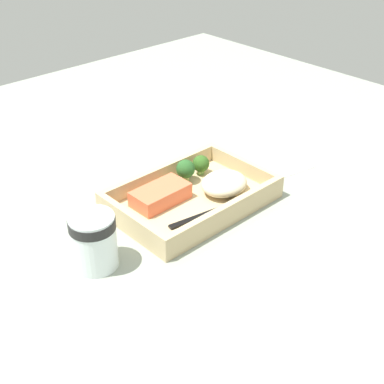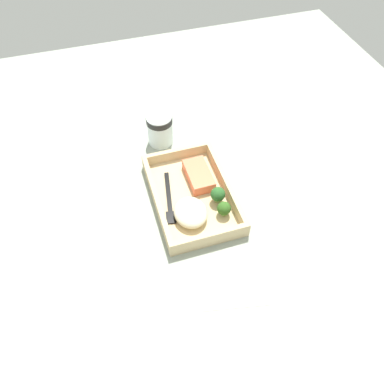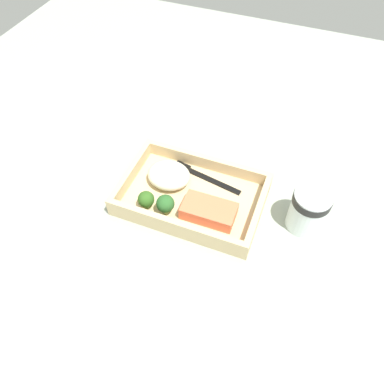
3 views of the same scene
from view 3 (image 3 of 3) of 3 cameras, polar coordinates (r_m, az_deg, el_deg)
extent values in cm
cube|color=gray|center=(77.68, 0.00, -1.71)|extent=(160.00, 160.00, 2.00)
cube|color=#CBB182|center=(76.42, 0.00, -0.99)|extent=(28.43, 18.77, 1.20)
cube|color=#CBB182|center=(80.21, 2.27, 4.57)|extent=(28.43, 1.20, 3.07)
cube|color=#CBB182|center=(69.96, -2.61, -5.21)|extent=(28.43, 1.20, 3.07)
cube|color=#CBB182|center=(72.87, 10.05, -2.99)|extent=(1.20, 16.37, 3.07)
cube|color=#CBB182|center=(78.96, -9.26, 2.79)|extent=(1.20, 16.37, 3.07)
cube|color=#F66E47|center=(72.05, 2.58, -2.92)|extent=(10.42, 5.77, 2.88)
ellipsoid|color=beige|center=(77.38, -3.55, 2.56)|extent=(8.94, 7.79, 3.65)
cylinder|color=#75A552|center=(74.45, -6.90, -1.85)|extent=(1.25, 1.25, 1.38)
sphere|color=#315C1E|center=(73.20, -7.02, -1.10)|extent=(3.29, 3.29, 3.29)
cylinder|color=#8AA25A|center=(73.11, -4.01, -2.65)|extent=(1.35, 1.35, 1.73)
sphere|color=#285A25|center=(71.64, -4.09, -1.78)|extent=(3.56, 3.56, 3.56)
cube|color=black|center=(78.39, 3.32, 1.64)|extent=(12.40, 3.28, 0.44)
cube|color=black|center=(81.02, -1.56, 3.85)|extent=(3.74, 2.77, 0.44)
cylinder|color=white|center=(73.07, 17.26, -2.70)|extent=(6.85, 6.85, 8.97)
cylinder|color=black|center=(70.57, 17.88, -1.12)|extent=(7.06, 7.06, 1.61)
cube|color=white|center=(84.92, -16.11, 2.84)|extent=(12.48, 16.70, 0.24)
camera|label=1|loc=(1.10, 51.62, 32.53)|focal=50.00mm
camera|label=2|loc=(0.94, -47.00, 49.60)|focal=35.00mm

